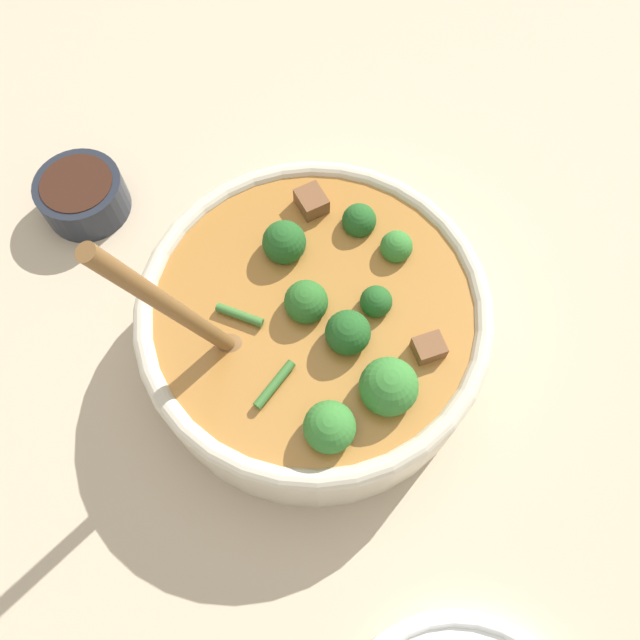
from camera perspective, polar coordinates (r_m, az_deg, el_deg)
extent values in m
plane|color=#C6B293|center=(0.56, 0.00, -2.25)|extent=(4.00, 4.00, 0.00)
cylinder|color=beige|center=(0.52, 0.00, -0.69)|extent=(0.28, 0.28, 0.08)
torus|color=beige|center=(0.49, 0.00, 1.10)|extent=(0.28, 0.28, 0.02)
cylinder|color=#B27533|center=(0.51, 0.00, 0.03)|extent=(0.26, 0.26, 0.05)
sphere|color=#2D6B28|center=(0.48, -0.70, 1.91)|extent=(0.03, 0.03, 0.03)
cylinder|color=#6B9956|center=(0.50, -0.66, 0.65)|extent=(0.01, 0.01, 0.02)
sphere|color=#387F33|center=(0.51, 7.55, 6.67)|extent=(0.03, 0.03, 0.03)
cylinder|color=#6B9956|center=(0.52, 7.30, 5.59)|extent=(0.01, 0.01, 0.01)
sphere|color=#235B23|center=(0.46, 3.17, -1.15)|extent=(0.03, 0.03, 0.03)
cylinder|color=#6B9956|center=(0.49, 3.02, -2.31)|extent=(0.01, 0.01, 0.02)
sphere|color=#387F33|center=(0.44, 1.52, -9.74)|extent=(0.04, 0.04, 0.04)
cylinder|color=#6B9956|center=(0.47, 1.44, -10.59)|extent=(0.01, 0.01, 0.02)
sphere|color=#235B23|center=(0.48, 5.71, 1.94)|extent=(0.03, 0.03, 0.03)
cylinder|color=#6B9956|center=(0.50, 5.52, 1.00)|extent=(0.01, 0.01, 0.01)
sphere|color=#235B23|center=(0.50, -2.73, 7.12)|extent=(0.04, 0.04, 0.04)
cylinder|color=#6B9956|center=(0.52, -2.61, 5.65)|extent=(0.01, 0.01, 0.02)
sphere|color=#235B23|center=(0.52, 4.14, 9.07)|extent=(0.03, 0.03, 0.03)
cylinder|color=#6B9956|center=(0.54, 4.00, 7.85)|extent=(0.01, 0.01, 0.01)
sphere|color=#387F33|center=(0.45, 6.92, -6.05)|extent=(0.04, 0.04, 0.04)
cylinder|color=#6B9956|center=(0.48, 6.50, -7.23)|extent=(0.02, 0.02, 0.02)
cube|color=brown|center=(0.47, 10.47, -2.57)|extent=(0.03, 0.02, 0.02)
cube|color=brown|center=(0.53, -0.22, 10.71)|extent=(0.03, 0.03, 0.02)
cylinder|color=#3D7533|center=(0.48, -6.78, 0.47)|extent=(0.04, 0.02, 0.01)
cylinder|color=#3D7533|center=(0.46, -3.57, -5.88)|extent=(0.03, 0.04, 0.01)
ellipsoid|color=brown|center=(0.48, -7.65, -2.32)|extent=(0.04, 0.03, 0.01)
cylinder|color=brown|center=(0.40, -12.58, 1.02)|extent=(0.06, 0.04, 0.18)
cylinder|color=#232833|center=(0.65, -20.44, 10.61)|extent=(0.08, 0.08, 0.04)
cylinder|color=#381E14|center=(0.64, -20.83, 11.29)|extent=(0.07, 0.07, 0.01)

